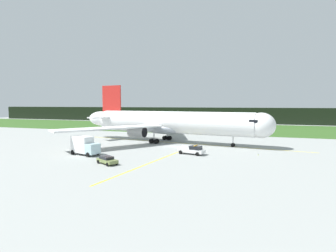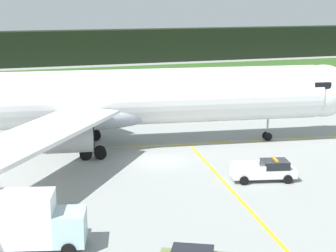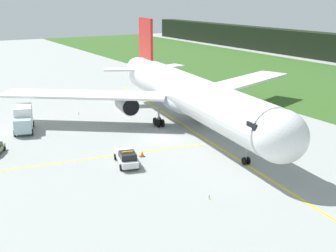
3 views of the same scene
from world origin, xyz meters
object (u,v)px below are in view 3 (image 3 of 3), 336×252
Objects in this scene: catering_truck at (23,119)px; ops_pickup_truck at (126,158)px; apron_cone at (142,154)px; airliner at (188,94)px.

ops_pickup_truck is at bearing 19.48° from catering_truck.
ops_pickup_truck is 3.39m from apron_cone.
airliner is at bearing 64.17° from catering_truck.
ops_pickup_truck is at bearing -60.50° from apron_cone.
airliner reaches higher than catering_truck.
ops_pickup_truck is (9.68, -14.71, -4.26)m from airliner.
catering_truck is at bearing -160.52° from ops_pickup_truck.
catering_truck is 21.23m from apron_cone.
ops_pickup_truck is at bearing -56.66° from airliner.
catering_truck reaches higher than ops_pickup_truck.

